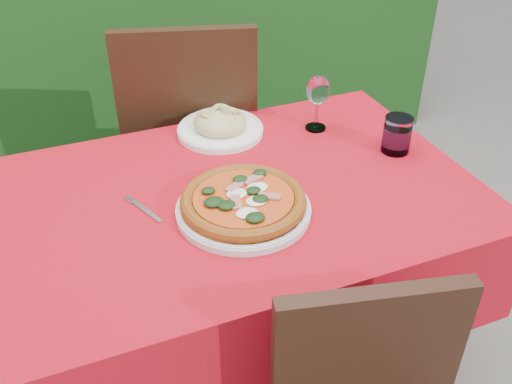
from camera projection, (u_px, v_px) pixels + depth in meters
name	position (u px, v px, depth m)	size (l,w,h in m)	color
ground	(245.00, 367.00, 1.97)	(60.00, 60.00, 0.00)	#605C57
dining_table	(243.00, 233.00, 1.63)	(1.26, 0.86, 0.75)	#432D15
chair_far	(191.00, 135.00, 2.11)	(0.58, 0.58, 1.03)	black
pizza_plate	(243.00, 203.00, 1.44)	(0.35, 0.35, 0.06)	silver
pasta_plate	(220.00, 125.00, 1.79)	(0.27, 0.27, 0.08)	white
water_glass	(397.00, 136.00, 1.69)	(0.08, 0.08, 0.11)	silver
wine_glass	(318.00, 92.00, 1.76)	(0.07, 0.07, 0.18)	white
fork	(147.00, 211.00, 1.46)	(0.02, 0.17, 0.00)	silver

